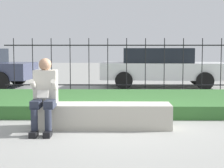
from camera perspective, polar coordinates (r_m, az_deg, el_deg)
The scene contains 6 objects.
ground_plane at distance 6.59m, azimuth 0.84°, elevation -6.70°, with size 60.00×60.00×0.00m, color gray.
stone_bench at distance 6.56m, azimuth -1.35°, elevation -5.08°, with size 2.35×0.57×0.43m.
person_seated_reader at distance 6.29m, azimuth -10.25°, elevation -1.27°, with size 0.42×0.73×1.23m.
grass_berm at distance 8.78m, azimuth 0.81°, elevation -2.76°, with size 8.51×3.10×0.27m.
iron_fence at distance 10.78m, azimuth 0.79°, elevation 2.73°, with size 6.51×0.03×1.68m.
car_parked_center at distance 13.57m, azimuth 7.53°, elevation 2.64°, with size 4.48×2.11×1.40m.
Camera 1 is at (-0.02, -6.45, 1.38)m, focal length 60.00 mm.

